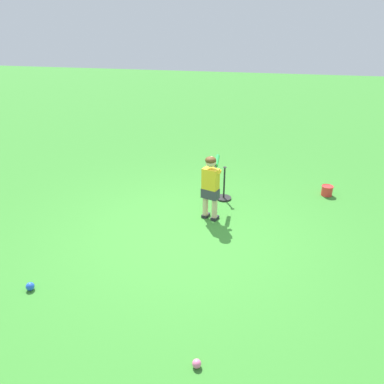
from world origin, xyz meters
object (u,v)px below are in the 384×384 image
(batting_tee, at_px, (224,194))
(child_batter, at_px, (211,182))
(toy_bucket, at_px, (327,190))
(play_ball_near_batter, at_px, (197,364))
(play_ball_center_lawn, at_px, (30,286))

(batting_tee, bearing_deg, child_batter, 171.82)
(toy_bucket, bearing_deg, batting_tee, 107.67)
(batting_tee, xyz_separation_m, toy_bucket, (0.59, -1.85, -0.01))
(play_ball_near_batter, height_order, play_ball_center_lawn, play_ball_center_lawn)
(play_ball_near_batter, relative_size, toy_bucket, 0.40)
(child_batter, xyz_separation_m, play_ball_near_batter, (-2.87, -0.41, -0.61))
(child_batter, bearing_deg, play_ball_near_batter, -171.94)
(play_ball_near_batter, relative_size, batting_tee, 0.14)
(play_ball_near_batter, xyz_separation_m, batting_tee, (3.63, 0.30, 0.06))
(play_ball_center_lawn, bearing_deg, child_batter, -38.26)
(play_ball_near_batter, distance_m, batting_tee, 3.64)
(child_batter, distance_m, toy_bucket, 2.44)
(batting_tee, distance_m, toy_bucket, 1.94)
(child_batter, distance_m, play_ball_center_lawn, 2.95)
(batting_tee, relative_size, toy_bucket, 2.87)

